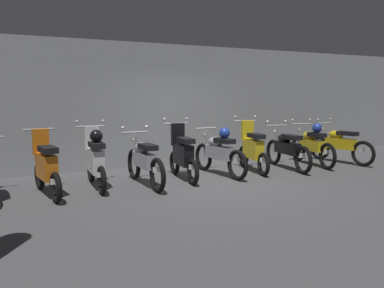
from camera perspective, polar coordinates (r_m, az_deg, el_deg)
The scene contains 11 objects.
ground_plane at distance 8.15m, azimuth 3.26°, elevation -5.55°, with size 80.00×80.00×0.00m, color #4C4C4F.
back_wall at distance 10.20m, azimuth -3.68°, elevation 5.66°, with size 16.24×0.30×3.05m, color gray.
motorbike_slot_1 at distance 7.45m, azimuth -20.40°, elevation -3.08°, with size 0.56×1.68×1.18m.
motorbike_slot_2 at distance 7.80m, azimuth -13.84°, elevation -2.07°, with size 0.59×1.68×1.29m.
motorbike_slot_3 at distance 7.84m, azimuth -6.94°, elevation -2.42°, with size 0.59×1.95×1.15m.
motorbike_slot_4 at distance 8.35m, azimuth -1.39°, elevation -1.54°, with size 0.59×1.68×1.29m.
motorbike_slot_5 at distance 8.78m, azimuth 3.97°, elevation -1.13°, with size 0.56×1.95×1.08m.
motorbike_slot_6 at distance 9.31m, azimuth 8.73°, elevation -0.70°, with size 0.59×1.67×1.29m.
motorbike_slot_7 at distance 9.76m, azimuth 13.59°, elevation -0.67°, with size 0.59×1.94×1.15m.
motorbike_slot_8 at distance 10.46m, azimuth 16.97°, elevation -0.07°, with size 0.60×1.94×1.15m.
motorbike_slot_9 at distance 11.06m, azimuth 20.62°, elevation -0.02°, with size 0.58×1.94×1.15m.
Camera 1 is at (-3.94, -6.90, 1.80)m, focal length 36.82 mm.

